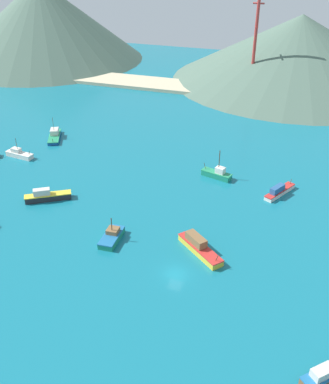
{
  "coord_description": "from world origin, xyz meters",
  "views": [
    {
      "loc": [
        17.11,
        -57.91,
        51.86
      ],
      "look_at": [
        -9.34,
        22.04,
        2.68
      ],
      "focal_mm": 42.0,
      "sensor_mm": 36.0,
      "label": 1
    }
  ],
  "objects_px": {
    "fishing_boat_12": "(47,196)",
    "fishing_boat_14": "(199,247)",
    "radio_tower": "(255,40)",
    "fishing_boat_1": "(326,375)",
    "fishing_boat_8": "(112,237)",
    "fishing_boat_4": "(217,174)",
    "fishing_boat_5": "(55,136)",
    "fishing_boat_7": "(279,191)",
    "fishing_boat_3": "(19,154)"
  },
  "relations": [
    {
      "from": "fishing_boat_8",
      "to": "fishing_boat_4",
      "type": "bearing_deg",
      "value": 66.28
    },
    {
      "from": "fishing_boat_5",
      "to": "fishing_boat_7",
      "type": "relative_size",
      "value": 1.1
    },
    {
      "from": "fishing_boat_3",
      "to": "fishing_boat_7",
      "type": "relative_size",
      "value": 0.85
    },
    {
      "from": "fishing_boat_3",
      "to": "fishing_boat_4",
      "type": "height_order",
      "value": "fishing_boat_4"
    },
    {
      "from": "fishing_boat_12",
      "to": "radio_tower",
      "type": "bearing_deg",
      "value": 70.81
    },
    {
      "from": "fishing_boat_8",
      "to": "radio_tower",
      "type": "bearing_deg",
      "value": 83.48
    },
    {
      "from": "fishing_boat_1",
      "to": "radio_tower",
      "type": "bearing_deg",
      "value": 103.59
    },
    {
      "from": "fishing_boat_5",
      "to": "fishing_boat_12",
      "type": "bearing_deg",
      "value": -62.44
    },
    {
      "from": "fishing_boat_7",
      "to": "fishing_boat_8",
      "type": "distance_m",
      "value": 40.02
    },
    {
      "from": "fishing_boat_1",
      "to": "fishing_boat_8",
      "type": "relative_size",
      "value": 0.96
    },
    {
      "from": "fishing_boat_7",
      "to": "fishing_boat_12",
      "type": "xyz_separation_m",
      "value": [
        -48.6,
        -18.58,
        0.12
      ]
    },
    {
      "from": "fishing_boat_4",
      "to": "fishing_boat_8",
      "type": "relative_size",
      "value": 1.08
    },
    {
      "from": "fishing_boat_8",
      "to": "fishing_boat_12",
      "type": "distance_m",
      "value": 21.79
    },
    {
      "from": "fishing_boat_8",
      "to": "fishing_boat_14",
      "type": "bearing_deg",
      "value": 6.01
    },
    {
      "from": "fishing_boat_3",
      "to": "radio_tower",
      "type": "xyz_separation_m",
      "value": [
        49.59,
        72.08,
        18.37
      ]
    },
    {
      "from": "fishing_boat_12",
      "to": "fishing_boat_14",
      "type": "bearing_deg",
      "value": -11.4
    },
    {
      "from": "fishing_boat_1",
      "to": "fishing_boat_14",
      "type": "height_order",
      "value": "fishing_boat_14"
    },
    {
      "from": "fishing_boat_3",
      "to": "fishing_boat_5",
      "type": "distance_m",
      "value": 14.13
    },
    {
      "from": "fishing_boat_7",
      "to": "fishing_boat_8",
      "type": "relative_size",
      "value": 1.31
    },
    {
      "from": "fishing_boat_12",
      "to": "fishing_boat_3",
      "type": "bearing_deg",
      "value": 137.63
    },
    {
      "from": "fishing_boat_1",
      "to": "fishing_boat_3",
      "type": "relative_size",
      "value": 0.87
    },
    {
      "from": "fishing_boat_7",
      "to": "radio_tower",
      "type": "relative_size",
      "value": 0.25
    },
    {
      "from": "fishing_boat_4",
      "to": "fishing_boat_7",
      "type": "relative_size",
      "value": 0.82
    },
    {
      "from": "fishing_boat_1",
      "to": "fishing_boat_12",
      "type": "relative_size",
      "value": 0.72
    },
    {
      "from": "fishing_boat_8",
      "to": "fishing_boat_12",
      "type": "height_order",
      "value": "fishing_boat_8"
    },
    {
      "from": "fishing_boat_3",
      "to": "radio_tower",
      "type": "bearing_deg",
      "value": 55.47
    },
    {
      "from": "fishing_boat_8",
      "to": "fishing_boat_7",
      "type": "bearing_deg",
      "value": 43.9
    },
    {
      "from": "fishing_boat_12",
      "to": "radio_tower",
      "type": "xyz_separation_m",
      "value": [
        31.0,
        89.04,
        18.2
      ]
    },
    {
      "from": "fishing_boat_7",
      "to": "fishing_boat_3",
      "type": "bearing_deg",
      "value": -178.62
    },
    {
      "from": "fishing_boat_1",
      "to": "radio_tower",
      "type": "height_order",
      "value": "radio_tower"
    },
    {
      "from": "fishing_boat_12",
      "to": "fishing_boat_14",
      "type": "xyz_separation_m",
      "value": [
        36.66,
        -7.39,
        0.04
      ]
    },
    {
      "from": "radio_tower",
      "to": "fishing_boat_5",
      "type": "bearing_deg",
      "value": -129.0
    },
    {
      "from": "fishing_boat_3",
      "to": "fishing_boat_7",
      "type": "xyz_separation_m",
      "value": [
        67.2,
        1.62,
        0.05
      ]
    },
    {
      "from": "fishing_boat_4",
      "to": "radio_tower",
      "type": "xyz_separation_m",
      "value": [
        -2.54,
        66.86,
        18.21
      ]
    },
    {
      "from": "fishing_boat_7",
      "to": "fishing_boat_14",
      "type": "xyz_separation_m",
      "value": [
        -11.95,
        -25.97,
        0.17
      ]
    },
    {
      "from": "fishing_boat_1",
      "to": "fishing_boat_14",
      "type": "relative_size",
      "value": 0.68
    },
    {
      "from": "fishing_boat_14",
      "to": "fishing_boat_5",
      "type": "bearing_deg",
      "value": 144.06
    },
    {
      "from": "fishing_boat_4",
      "to": "fishing_boat_5",
      "type": "distance_m",
      "value": 50.4
    },
    {
      "from": "fishing_boat_5",
      "to": "fishing_boat_12",
      "type": "relative_size",
      "value": 1.07
    },
    {
      "from": "fishing_boat_1",
      "to": "fishing_boat_12",
      "type": "bearing_deg",
      "value": 153.99
    },
    {
      "from": "fishing_boat_14",
      "to": "fishing_boat_4",
      "type": "bearing_deg",
      "value": 96.02
    },
    {
      "from": "fishing_boat_3",
      "to": "fishing_boat_14",
      "type": "distance_m",
      "value": 60.38
    },
    {
      "from": "fishing_boat_1",
      "to": "fishing_boat_4",
      "type": "xyz_separation_m",
      "value": [
        -26.0,
        51.22,
        0.03
      ]
    },
    {
      "from": "fishing_boat_8",
      "to": "fishing_boat_14",
      "type": "xyz_separation_m",
      "value": [
        16.89,
        1.78,
        0.27
      ]
    },
    {
      "from": "fishing_boat_5",
      "to": "fishing_boat_12",
      "type": "distance_m",
      "value": 34.82
    },
    {
      "from": "fishing_boat_1",
      "to": "fishing_boat_3",
      "type": "height_order",
      "value": "fishing_boat_3"
    },
    {
      "from": "fishing_boat_1",
      "to": "fishing_boat_5",
      "type": "height_order",
      "value": "fishing_boat_5"
    },
    {
      "from": "fishing_boat_1",
      "to": "fishing_boat_8",
      "type": "distance_m",
      "value": 44.46
    },
    {
      "from": "fishing_boat_3",
      "to": "fishing_boat_4",
      "type": "relative_size",
      "value": 1.03
    },
    {
      "from": "fishing_boat_7",
      "to": "fishing_boat_4",
      "type": "bearing_deg",
      "value": 166.59
    }
  ]
}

